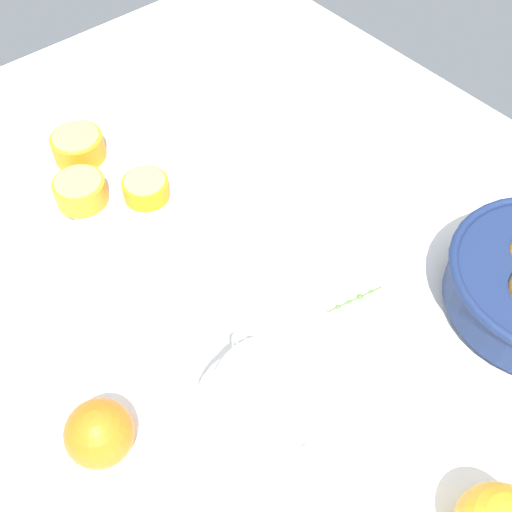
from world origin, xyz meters
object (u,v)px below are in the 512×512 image
Objects in this scene: orange_half_1 at (78,146)px; loose_orange_4 at (99,433)px; juice_pitcher at (271,443)px; orange_half_2 at (146,188)px; orange_half_0 at (80,191)px; cutting_board at (118,176)px.

loose_orange_4 reaches higher than orange_half_1.
orange_half_2 is (-41.09, 12.19, -4.37)cm from juice_pitcher.
orange_half_1 reaches higher than orange_half_0.
orange_half_1 is (-8.16, 4.45, 0.10)cm from orange_half_0.
orange_half_2 is at bearing 163.47° from juice_pitcher.
juice_pitcher is 49.92cm from cutting_board.
cutting_board is 7.43cm from orange_half_2.
orange_half_1 is (-6.38, -2.36, 2.84)cm from cutting_board.
juice_pitcher is 55.38cm from orange_half_1.
loose_orange_4 is at bearing -27.58° from orange_half_1.
orange_half_0 is at bearing 174.16° from juice_pitcher.
loose_orange_4 is (27.45, -24.34, 0.45)cm from orange_half_2.
cutting_board is 4.04× the size of orange_half_2.
orange_half_0 is at bearing -75.33° from cutting_board.
orange_half_2 is at bearing 138.44° from loose_orange_4.
orange_half_1 reaches higher than cutting_board.
loose_orange_4 is (32.67, -16.88, 0.11)cm from orange_half_0.
orange_half_1 is 13.73cm from orange_half_2.
loose_orange_4 reaches higher than orange_half_0.
orange_half_1 is 1.04× the size of loose_orange_4.
loose_orange_4 is at bearing -27.32° from orange_half_0.
loose_orange_4 is at bearing -34.51° from cutting_board.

